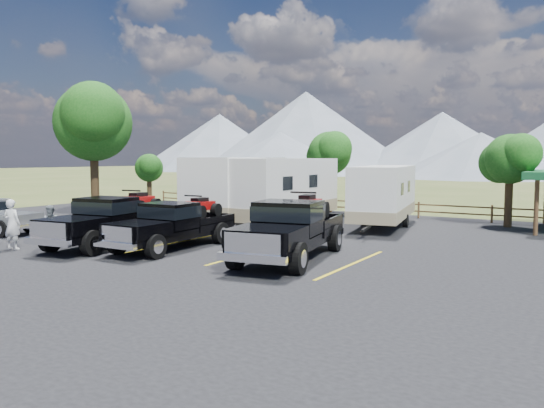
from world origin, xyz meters
The scene contains 17 objects.
ground centered at (0.00, 0.00, 0.00)m, with size 320.00×320.00×0.00m, color #3F4F21.
asphalt_lot centered at (0.00, 3.00, 0.02)m, with size 44.00×34.00×0.04m, color black.
stall_lines centered at (0.00, 4.00, 0.04)m, with size 12.12×5.50×0.01m.
tree_big_nw centered at (-12.55, 9.03, 5.60)m, with size 5.54×5.18×7.84m.
tree_ne_a centered at (8.97, 17.01, 3.48)m, with size 3.11×2.92×4.76m.
tree_north centered at (-2.03, 19.02, 3.83)m, with size 3.46×3.24×5.25m.
tree_nw_small centered at (-16.02, 17.01, 2.78)m, with size 2.59×2.43×3.85m.
rail_fence centered at (2.00, 18.50, 0.61)m, with size 36.12×0.12×1.00m.
mountain_range centered at (-7.63, 105.98, 7.87)m, with size 209.00×71.00×20.00m.
rig_left centered at (-3.84, 2.53, 1.08)m, with size 2.97×6.71×2.17m.
rig_center centered at (-1.16, 3.28, 1.01)m, with size 2.23×6.05×2.01m.
rig_right centered at (3.80, 3.79, 1.14)m, with size 3.35×7.09×2.27m.
trailer_left centered at (-3.52, 10.92, 1.89)m, with size 4.20×10.21×3.54m.
trailer_center centered at (-0.92, 11.32, 1.87)m, with size 2.90×10.04×3.49m.
trailer_right centered at (3.59, 13.68, 1.66)m, with size 3.56×8.96×3.10m.
person_a centered at (-6.29, -0.18, 1.01)m, with size 0.71×0.46×1.94m, color silver.
person_b centered at (-5.88, 1.25, 0.85)m, with size 0.78×0.61×1.61m, color slate.
Camera 1 is at (12.82, -12.13, 3.56)m, focal length 35.00 mm.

